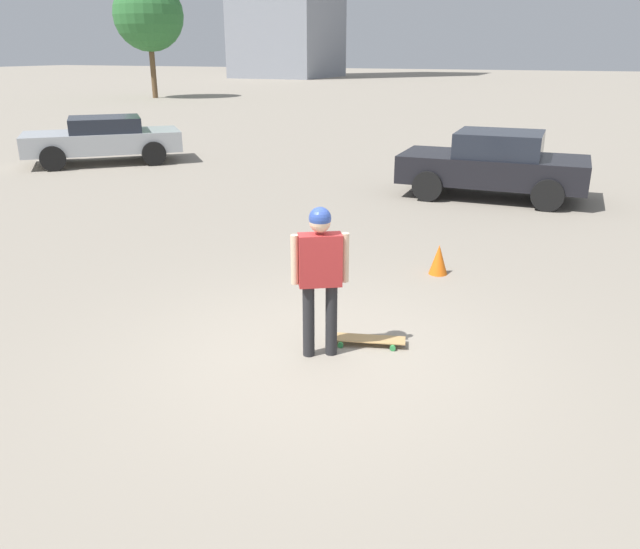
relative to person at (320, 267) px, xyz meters
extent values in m
plane|color=gray|center=(0.00, 0.00, -1.03)|extent=(220.00, 220.00, 0.00)
cylinder|color=#262628|center=(-0.06, 0.11, -0.62)|extent=(0.13, 0.13, 0.83)
cylinder|color=#262628|center=(0.06, -0.11, -0.62)|extent=(0.13, 0.13, 0.83)
cube|color=#B22D2D|center=(0.00, 0.00, 0.08)|extent=(0.40, 0.50, 0.57)
cylinder|color=beige|center=(-0.14, 0.23, 0.09)|extent=(0.08, 0.08, 0.54)
cylinder|color=beige|center=(0.14, -0.23, 0.09)|extent=(0.08, 0.08, 0.54)
sphere|color=beige|center=(0.00, 0.00, 0.49)|extent=(0.22, 0.22, 0.22)
sphere|color=#2D4799|center=(0.00, 0.00, 0.53)|extent=(0.23, 0.23, 0.23)
cube|color=tan|center=(0.44, -0.41, -0.96)|extent=(0.44, 0.90, 0.01)
cylinder|color=green|center=(0.24, -0.15, -1.00)|extent=(0.05, 0.07, 0.07)
cylinder|color=green|center=(0.48, -0.09, -1.00)|extent=(0.05, 0.07, 0.07)
cylinder|color=green|center=(0.40, -0.72, -1.00)|extent=(0.05, 0.07, 0.07)
cylinder|color=green|center=(0.63, -0.66, -1.00)|extent=(0.05, 0.07, 0.07)
cube|color=black|center=(8.81, -0.54, -0.38)|extent=(1.95, 4.14, 0.62)
cube|color=#1E232D|center=(8.82, -0.64, 0.19)|extent=(1.71, 1.88, 0.53)
cylinder|color=black|center=(7.86, 0.71, -0.69)|extent=(0.22, 0.68, 0.68)
cylinder|color=black|center=(9.71, 0.75, -0.69)|extent=(0.22, 0.68, 0.68)
cylinder|color=black|center=(7.92, -1.83, -0.69)|extent=(0.22, 0.68, 0.68)
cylinder|color=black|center=(9.77, -1.79, -0.69)|extent=(0.22, 0.68, 0.68)
cube|color=#ADB2B7|center=(9.03, 10.83, -0.39)|extent=(4.36, 4.55, 0.58)
cube|color=#1E232D|center=(9.11, 10.75, 0.11)|extent=(2.59, 2.61, 0.42)
cylinder|color=black|center=(7.41, 11.23, -0.68)|extent=(0.61, 0.65, 0.70)
cylinder|color=black|center=(8.81, 12.48, -0.68)|extent=(0.61, 0.65, 0.70)
cylinder|color=black|center=(9.25, 9.18, -0.68)|extent=(0.61, 0.65, 0.70)
cylinder|color=black|center=(10.65, 10.44, -0.68)|extent=(0.61, 0.65, 0.70)
cylinder|color=brown|center=(32.04, 26.24, 0.86)|extent=(0.37, 0.37, 3.78)
sphere|color=#2D6B33|center=(32.04, 26.24, 4.41)|extent=(4.74, 4.74, 4.74)
cone|color=orange|center=(3.14, -0.61, -0.80)|extent=(0.28, 0.28, 0.46)
camera|label=1|loc=(-5.75, -2.43, 2.17)|focal=35.00mm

